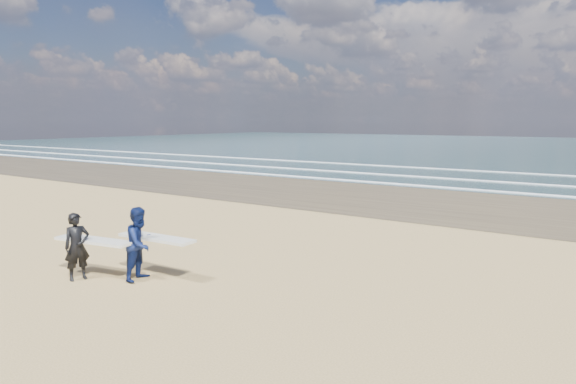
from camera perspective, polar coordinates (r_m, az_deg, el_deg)
The scene contains 2 objects.
surfer_near at distance 13.82m, azimuth -22.13°, elevation -5.53°, with size 2.26×1.15×1.69m.
surfer_far at distance 13.31m, azimuth -15.98°, elevation -5.48°, with size 2.23×1.19×1.83m.
Camera 1 is at (10.45, -6.72, 3.97)m, focal length 32.00 mm.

